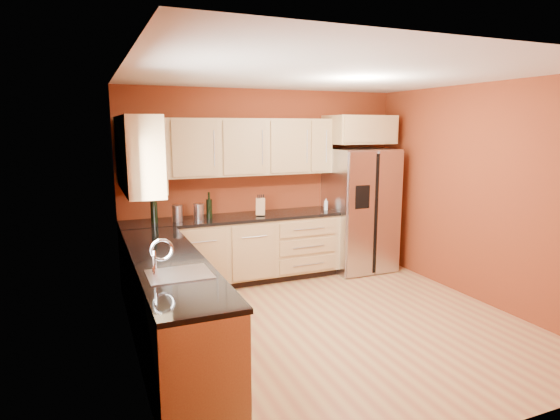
% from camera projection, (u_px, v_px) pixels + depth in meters
% --- Properties ---
extents(floor, '(4.00, 4.00, 0.00)m').
position_uv_depth(floor, '(332.00, 324.00, 5.02)').
color(floor, '#AA6641').
rests_on(floor, ground).
extents(ceiling, '(4.00, 4.00, 0.00)m').
position_uv_depth(ceiling, '(337.00, 74.00, 4.56)').
color(ceiling, silver).
rests_on(ceiling, wall_back).
extents(wall_back, '(4.00, 0.04, 2.60)m').
position_uv_depth(wall_back, '(264.00, 184.00, 6.61)').
color(wall_back, maroon).
rests_on(wall_back, floor).
extents(wall_front, '(4.00, 0.04, 2.60)m').
position_uv_depth(wall_front, '(489.00, 253.00, 2.98)').
color(wall_front, maroon).
rests_on(wall_front, floor).
extents(wall_left, '(0.04, 4.00, 2.60)m').
position_uv_depth(wall_left, '(131.00, 220.00, 4.03)').
color(wall_left, maroon).
rests_on(wall_left, floor).
extents(wall_right, '(0.04, 4.00, 2.60)m').
position_uv_depth(wall_right, '(481.00, 194.00, 5.55)').
color(wall_right, maroon).
rests_on(wall_right, floor).
extents(base_cabinets_back, '(2.90, 0.60, 0.88)m').
position_uv_depth(base_cabinets_back, '(235.00, 251.00, 6.27)').
color(base_cabinets_back, '#A97C52').
rests_on(base_cabinets_back, floor).
extents(base_cabinets_left, '(0.60, 2.80, 0.88)m').
position_uv_depth(base_cabinets_left, '(170.00, 309.00, 4.29)').
color(base_cabinets_left, '#A97C52').
rests_on(base_cabinets_left, floor).
extents(countertop_back, '(2.90, 0.62, 0.04)m').
position_uv_depth(countertop_back, '(234.00, 218.00, 6.18)').
color(countertop_back, black).
rests_on(countertop_back, base_cabinets_back).
extents(countertop_left, '(0.62, 2.80, 0.04)m').
position_uv_depth(countertop_left, '(169.00, 261.00, 4.22)').
color(countertop_left, black).
rests_on(countertop_left, base_cabinets_left).
extents(upper_cabinets_back, '(2.30, 0.33, 0.75)m').
position_uv_depth(upper_cabinets_back, '(251.00, 147.00, 6.27)').
color(upper_cabinets_back, '#A97C52').
rests_on(upper_cabinets_back, wall_back).
extents(upper_cabinets_left, '(0.33, 1.35, 0.75)m').
position_uv_depth(upper_cabinets_left, '(138.00, 154.00, 4.66)').
color(upper_cabinets_left, '#A97C52').
rests_on(upper_cabinets_left, wall_left).
extents(corner_upper_cabinet, '(0.67, 0.67, 0.75)m').
position_uv_depth(corner_upper_cabinet, '(143.00, 149.00, 5.58)').
color(corner_upper_cabinet, '#A97C52').
rests_on(corner_upper_cabinet, wall_back).
extents(over_fridge_cabinet, '(0.92, 0.60, 0.40)m').
position_uv_depth(over_fridge_cabinet, '(359.00, 130.00, 6.72)').
color(over_fridge_cabinet, '#A97C52').
rests_on(over_fridge_cabinet, wall_back).
extents(refrigerator, '(0.90, 0.75, 1.78)m').
position_uv_depth(refrigerator, '(360.00, 210.00, 6.85)').
color(refrigerator, '#B3B4B8').
rests_on(refrigerator, floor).
extents(window, '(0.03, 0.90, 1.00)m').
position_uv_depth(window, '(138.00, 200.00, 3.54)').
color(window, white).
rests_on(window, wall_left).
extents(sink_faucet, '(0.50, 0.42, 0.30)m').
position_uv_depth(sink_faucet, '(179.00, 257.00, 3.73)').
color(sink_faucet, silver).
rests_on(sink_faucet, countertop_left).
extents(canister_left, '(0.13, 0.13, 0.21)m').
position_uv_depth(canister_left, '(199.00, 212.00, 5.93)').
color(canister_left, '#B3B4B8').
rests_on(canister_left, countertop_back).
extents(canister_right, '(0.13, 0.13, 0.20)m').
position_uv_depth(canister_right, '(177.00, 213.00, 5.85)').
color(canister_right, '#B3B4B8').
rests_on(canister_right, countertop_back).
extents(wine_bottle_a, '(0.11, 0.11, 0.37)m').
position_uv_depth(wine_bottle_a, '(154.00, 208.00, 5.74)').
color(wine_bottle_a, black).
rests_on(wine_bottle_a, countertop_back).
extents(wine_bottle_b, '(0.10, 0.10, 0.34)m').
position_uv_depth(wine_bottle_b, '(209.00, 205.00, 6.05)').
color(wine_bottle_b, black).
rests_on(wine_bottle_b, countertop_back).
extents(knife_block, '(0.15, 0.14, 0.23)m').
position_uv_depth(knife_block, '(261.00, 207.00, 6.25)').
color(knife_block, tan).
rests_on(knife_block, countertop_back).
extents(soap_dispenser, '(0.06, 0.06, 0.17)m').
position_uv_depth(soap_dispenser, '(326.00, 204.00, 6.64)').
color(soap_dispenser, white).
rests_on(soap_dispenser, countertop_back).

